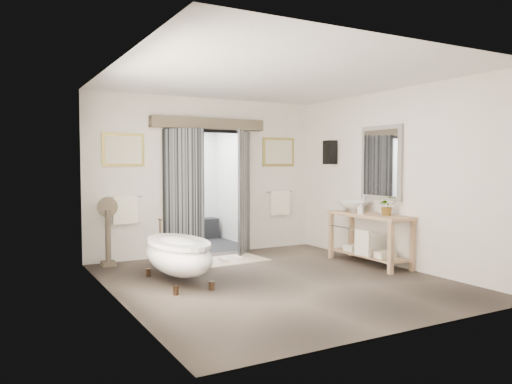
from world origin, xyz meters
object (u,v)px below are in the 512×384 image
rug (230,260)px  basin (354,206)px  clawfoot_tub (178,254)px  vanity (369,234)px

rug → basin: bearing=-28.8°
basin → rug: bearing=170.2°
rug → basin: basin is taller
clawfoot_tub → basin: 3.30m
vanity → basin: size_ratio=2.93×
vanity → basin: 0.60m
clawfoot_tub → rug: size_ratio=1.42×
rug → basin: 2.35m
rug → clawfoot_tub: bearing=-140.4°
vanity → rug: size_ratio=1.33×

